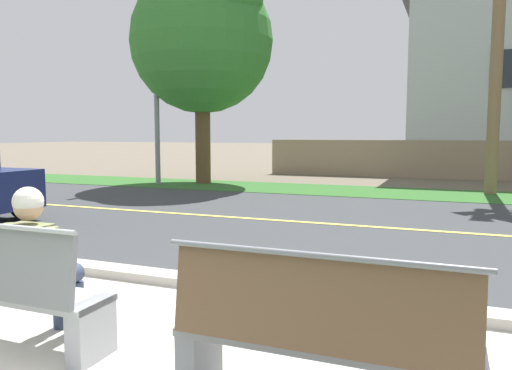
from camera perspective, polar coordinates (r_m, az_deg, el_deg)
ground_plane at (r=10.55m, az=10.85°, el=-3.13°), size 140.00×140.00×0.00m
curb_edge at (r=5.23m, az=-1.15°, el=-11.76°), size 44.00×0.30×0.11m
street_asphalt at (r=9.10m, az=9.07°, el=-4.52°), size 52.00×8.00×0.01m
road_centre_line at (r=9.10m, az=9.07°, el=-4.48°), size 48.00×0.14×0.01m
far_verge_grass at (r=14.31m, az=13.76°, el=-0.79°), size 48.00×2.80×0.02m
bench_right at (r=3.02m, az=7.36°, el=-17.34°), size 1.79×0.48×1.01m
seated_person_olive at (r=4.21m, az=-23.58°, el=-7.87°), size 0.52×0.68×1.25m
streetlamp at (r=16.69m, az=-11.14°, el=15.21°), size 0.24×2.10×7.69m
shade_tree_far_left at (r=16.60m, az=-5.96°, el=17.34°), size 4.60×4.60×7.59m
garden_wall at (r=19.28m, az=20.58°, el=2.76°), size 13.00×0.36×1.40m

